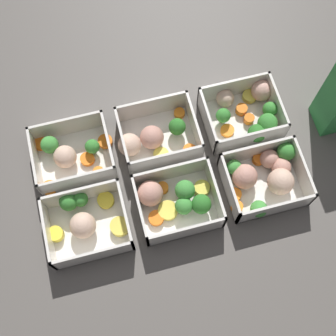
% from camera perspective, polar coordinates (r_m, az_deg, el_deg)
% --- Properties ---
extents(ground_plane, '(4.00, 4.00, 0.00)m').
position_cam_1_polar(ground_plane, '(0.92, 0.00, -0.46)').
color(ground_plane, '#56514C').
extents(container_near_left, '(0.16, 0.13, 0.06)m').
position_cam_1_polar(container_near_left, '(0.88, -10.02, -6.43)').
color(container_near_left, silver).
rests_on(container_near_left, ground_plane).
extents(container_near_center, '(0.15, 0.12, 0.06)m').
position_cam_1_polar(container_near_center, '(0.87, 0.88, -3.89)').
color(container_near_center, silver).
rests_on(container_near_center, ground_plane).
extents(container_near_right, '(0.15, 0.13, 0.06)m').
position_cam_1_polar(container_near_right, '(0.90, 11.78, -1.04)').
color(container_near_right, silver).
rests_on(container_near_right, ground_plane).
extents(container_far_left, '(0.16, 0.13, 0.06)m').
position_cam_1_polar(container_far_left, '(0.92, -11.77, 1.61)').
color(container_far_left, silver).
rests_on(container_far_left, ground_plane).
extents(container_far_center, '(0.16, 0.12, 0.06)m').
position_cam_1_polar(container_far_center, '(0.92, -1.70, 3.78)').
color(container_far_center, silver).
rests_on(container_far_center, ground_plane).
extents(container_far_right, '(0.16, 0.14, 0.06)m').
position_cam_1_polar(container_far_right, '(0.96, 9.70, 6.72)').
color(container_far_right, silver).
rests_on(container_far_right, ground_plane).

